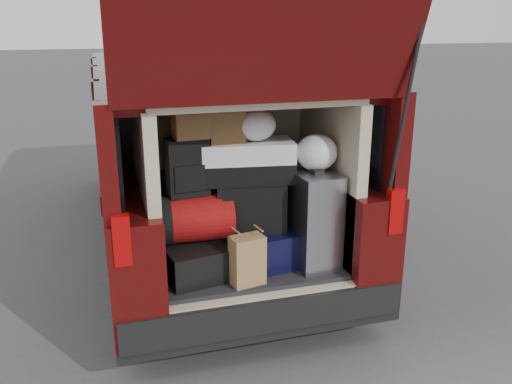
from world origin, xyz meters
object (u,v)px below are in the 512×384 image
black_soft_case (251,206)px  red_duffel (196,218)px  backpack (187,167)px  silver_roller (312,218)px  twotone_duffel (247,161)px  navy_hardshell (252,244)px  black_hardshell (191,256)px  kraft_bag (247,260)px

black_soft_case → red_duffel: bearing=-165.4°
red_duffel → black_soft_case: 0.39m
black_soft_case → backpack: (-0.43, 0.01, 0.31)m
silver_roller → twotone_duffel: bearing=153.6°
navy_hardshell → backpack: 0.75m
backpack → black_hardshell: bearing=-101.5°
navy_hardshell → red_duffel: red_duffel is taller
kraft_bag → red_duffel: bearing=122.8°
kraft_bag → red_duffel: size_ratio=0.69×
navy_hardshell → black_soft_case: (-0.01, -0.01, 0.30)m
kraft_bag → backpack: size_ratio=0.86×
twotone_duffel → silver_roller: bearing=-14.7°
kraft_bag → backpack: 0.73m
twotone_duffel → red_duffel: bearing=-160.6°
navy_hardshell → silver_roller: 0.47m
navy_hardshell → red_duffel: 0.48m
black_soft_case → navy_hardshell: bearing=58.9°
navy_hardshell → silver_roller: bearing=-28.1°
black_soft_case → backpack: 0.53m
red_duffel → twotone_duffel: bearing=13.8°
black_soft_case → kraft_bag: bearing=-99.5°
backpack → twotone_duffel: size_ratio=0.61×
black_soft_case → twotone_duffel: size_ratio=0.75×
black_hardshell → kraft_bag: kraft_bag is taller
kraft_bag → red_duffel: red_duffel is taller
black_hardshell → navy_hardshell: size_ratio=0.96×
red_duffel → backpack: size_ratio=1.26×
backpack → navy_hardshell: bearing=-4.7°
black_hardshell → red_duffel: bearing=6.6°
backpack → twotone_duffel: bearing=0.2°
kraft_bag → black_soft_case: size_ratio=0.71×
kraft_bag → backpack: bearing=122.7°
navy_hardshell → kraft_bag: size_ratio=1.76×
black_hardshell → navy_hardshell: (0.45, 0.06, 0.02)m
silver_roller → kraft_bag: 0.58m
navy_hardshell → twotone_duffel: twotone_duffel is taller
black_soft_case → backpack: size_ratio=1.22×
kraft_bag → silver_roller: bearing=9.6°
navy_hardshell → red_duffel: (-0.40, -0.04, 0.25)m
black_hardshell → twotone_duffel: 0.75m
twotone_duffel → black_soft_case: bearing=-66.7°
backpack → silver_roller: bearing=-14.1°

